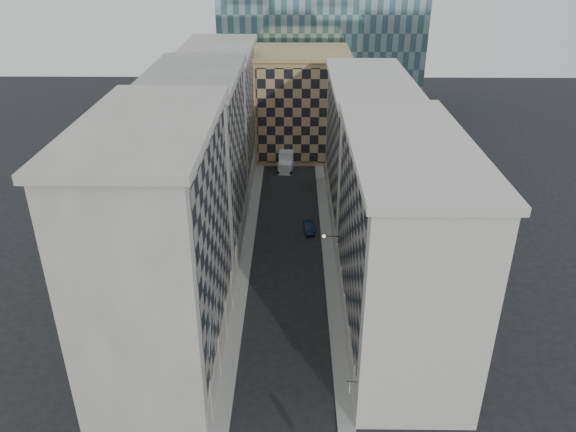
{
  "coord_description": "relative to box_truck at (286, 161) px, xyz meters",
  "views": [
    {
      "loc": [
        0.75,
        -31.68,
        36.81
      ],
      "look_at": [
        0.25,
        13.27,
        14.14
      ],
      "focal_mm": 35.0,
      "sensor_mm": 36.0,
      "label": 1
    }
  ],
  "objects": [
    {
      "name": "bldg_right_a",
      "position": [
        11.45,
        -44.79,
        8.92
      ],
      "size": [
        10.8,
        26.8,
        20.7
      ],
      "color": "beige",
      "rests_on": "ground"
    },
    {
      "name": "shop_sign",
      "position": [
        5.98,
        -56.79,
        2.43
      ],
      "size": [
        0.91,
        0.8,
        0.88
      ],
      "rotation": [
        0.0,
        0.0,
        -0.1
      ],
      "color": "black",
      "rests_on": "ground"
    },
    {
      "name": "tan_block",
      "position": [
        2.57,
        8.1,
        8.04
      ],
      "size": [
        16.8,
        14.8,
        18.8
      ],
      "color": "tan",
      "rests_on": "ground"
    },
    {
      "name": "sidewalk_east",
      "position": [
        5.82,
        -29.79,
        -1.33
      ],
      "size": [
        1.5,
        100.0,
        0.15
      ],
      "primitive_type": "cube",
      "color": "gray",
      "rests_on": "ground"
    },
    {
      "name": "bracket_lamp",
      "position": [
        4.95,
        -35.79,
        4.8
      ],
      "size": [
        1.98,
        0.36,
        0.36
      ],
      "color": "black",
      "rests_on": "ground"
    },
    {
      "name": "sidewalk_west",
      "position": [
        -4.68,
        -29.79,
        -1.33
      ],
      "size": [
        1.5,
        100.0,
        0.15
      ],
      "primitive_type": "cube",
      "color": "gray",
      "rests_on": "ground"
    },
    {
      "name": "bldg_left_c",
      "position": [
        -10.31,
        -4.79,
        9.42
      ],
      "size": [
        10.8,
        22.8,
        21.7
      ],
      "color": "#9E998E",
      "rests_on": "ground"
    },
    {
      "name": "bldg_left_a",
      "position": [
        -10.31,
        -48.79,
        10.42
      ],
      "size": [
        10.8,
        22.8,
        23.7
      ],
      "color": "#9E998E",
      "rests_on": "ground"
    },
    {
      "name": "bldg_right_b",
      "position": [
        11.46,
        -17.79,
        8.45
      ],
      "size": [
        10.8,
        28.8,
        19.7
      ],
      "color": "beige",
      "rests_on": "ground"
    },
    {
      "name": "bldg_left_b",
      "position": [
        -10.31,
        -26.79,
        9.92
      ],
      "size": [
        10.8,
        22.8,
        22.7
      ],
      "color": "gray",
      "rests_on": "ground"
    },
    {
      "name": "box_truck",
      "position": [
        0.0,
        0.0,
        0.0
      ],
      "size": [
        2.86,
        6.04,
        3.22
      ],
      "rotation": [
        0.0,
        0.0,
        -0.08
      ],
      "color": "silver",
      "rests_on": "ground"
    },
    {
      "name": "flagpoles_left",
      "position": [
        -5.33,
        -53.79,
        6.6
      ],
      "size": [
        0.1,
        6.33,
        2.33
      ],
      "color": "gray",
      "rests_on": "ground"
    },
    {
      "name": "dark_car",
      "position": [
        3.46,
        -23.16,
        -0.78
      ],
      "size": [
        1.55,
        3.84,
        1.24
      ],
      "primitive_type": "imported",
      "rotation": [
        0.0,
        0.0,
        0.06
      ],
      "color": "#0D1733",
      "rests_on": "ground"
    }
  ]
}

